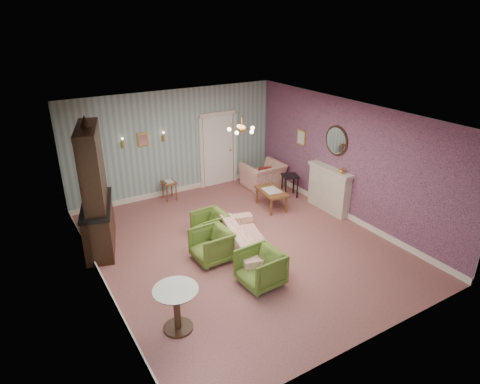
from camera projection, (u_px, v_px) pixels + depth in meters
floor at (242, 245)px, 9.26m from camera, size 7.00×7.00×0.00m
ceiling at (242, 116)px, 8.11m from camera, size 7.00×7.00×0.00m
wall_back at (175, 143)px, 11.43m from camera, size 6.00×0.00×6.00m
wall_front at (370, 266)px, 5.94m from camera, size 6.00×0.00×6.00m
wall_left at (94, 219)px, 7.26m from camera, size 0.00×7.00×7.00m
wall_right at (348, 161)px, 10.11m from camera, size 0.00×7.00×7.00m
wall_right_floral at (347, 161)px, 10.10m from camera, size 0.00×7.00×7.00m
door at (218, 149)px, 12.16m from camera, size 1.12×0.12×2.16m
olive_chair_a at (260, 267)px, 7.81m from camera, size 0.74×0.79×0.77m
olive_chair_b at (212, 244)px, 8.59m from camera, size 0.70×0.75×0.75m
olive_chair_c at (210, 224)px, 9.45m from camera, size 0.66×0.70×0.70m
sofa_chintz at (248, 235)px, 8.85m from camera, size 1.07×2.17×0.82m
wingback_chair at (263, 171)px, 12.18m from camera, size 1.11×0.73×0.96m
dresser at (93, 186)px, 8.66m from camera, size 1.05×1.82×2.87m
fireplace at (329, 189)px, 10.70m from camera, size 0.30×1.40×1.16m
mantel_vase at (342, 170)px, 10.12m from camera, size 0.15×0.15×0.15m
oval_mirror at (336, 141)px, 10.24m from camera, size 0.04×0.76×0.84m
framed_print at (301, 137)px, 11.41m from camera, size 0.04×0.34×0.42m
coffee_table at (271, 199)px, 10.95m from camera, size 0.66×1.03×0.50m
side_table_black at (290, 186)px, 11.60m from camera, size 0.54×0.54×0.63m
pedestal_table at (177, 309)px, 6.68m from camera, size 0.79×0.79×0.79m
nesting_table at (169, 190)px, 11.44m from camera, size 0.34×0.43×0.56m
gilt_mirror_back at (143, 139)px, 10.87m from camera, size 0.28×0.06×0.36m
sconce_left at (122, 143)px, 10.60m from camera, size 0.16×0.12×0.30m
sconce_right at (163, 137)px, 11.12m from camera, size 0.16×0.12×0.30m
chandelier at (242, 130)px, 8.21m from camera, size 0.56×0.56×0.36m
burgundy_cushion at (265, 173)px, 12.03m from camera, size 0.41×0.28×0.39m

